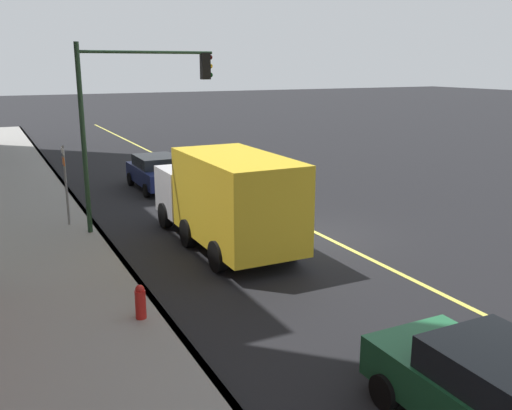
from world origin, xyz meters
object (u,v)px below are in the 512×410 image
truck_yellow (227,197)px  fire_hydrant (141,305)px  car_green (494,393)px  street_sign_post (66,180)px  traffic_light_mast (133,105)px  car_navy (158,172)px

truck_yellow → fire_hydrant: (-4.25, 3.94, -1.13)m
car_green → street_sign_post: street_sign_post is taller
car_green → traffic_light_mast: (13.50, 1.92, 3.56)m
truck_yellow → street_sign_post: bearing=44.9°
car_green → traffic_light_mast: bearing=8.1°
car_navy → traffic_light_mast: (-6.19, 2.53, 3.54)m
car_navy → street_sign_post: size_ratio=1.45×
car_navy → truck_yellow: 9.24m
street_sign_post → fire_hydrant: 8.61m
car_navy → fire_hydrant: car_navy is taller
truck_yellow → traffic_light_mast: traffic_light_mast is taller
traffic_light_mast → truck_yellow: bearing=-145.5°
fire_hydrant → traffic_light_mast: bearing=-14.5°
car_green → fire_hydrant: 7.32m
truck_yellow → traffic_light_mast: 4.56m
street_sign_post → traffic_light_mast: bearing=-120.0°
car_green → traffic_light_mast: traffic_light_mast is taller
truck_yellow → car_green: bearing=179.2°
car_navy → car_green: (-19.70, 0.62, -0.01)m
truck_yellow → street_sign_post: (4.26, 4.24, 0.14)m
traffic_light_mast → fire_hydrant: traffic_light_mast is taller
car_green → fire_hydrant: bearing=31.2°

